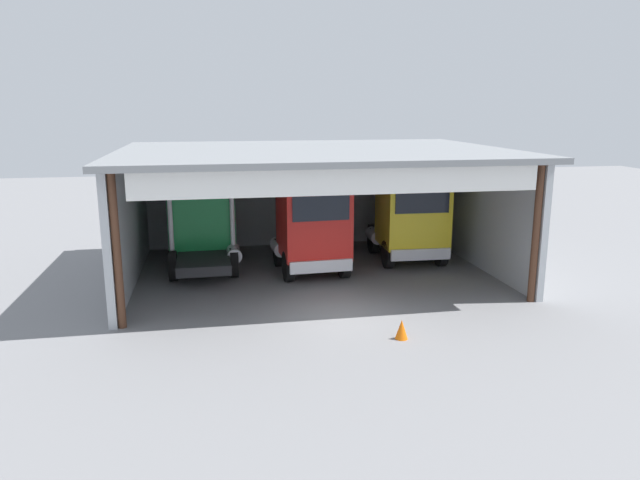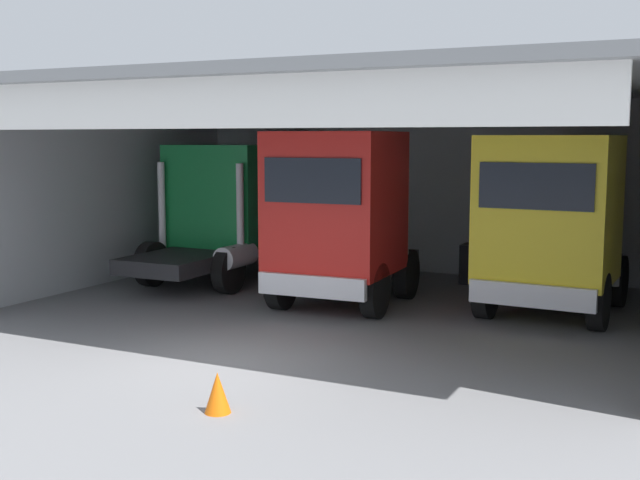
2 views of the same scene
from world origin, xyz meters
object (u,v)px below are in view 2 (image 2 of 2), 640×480
(truck_green_center_bay, at_px, (226,208))
(truck_red_center_right_bay, at_px, (339,215))
(oil_drum, at_px, (492,263))
(tool_cart, at_px, (480,264))
(truck_yellow_right_bay, at_px, (551,223))
(traffic_cone, at_px, (218,392))

(truck_green_center_bay, height_order, truck_red_center_right_bay, truck_red_center_right_bay)
(oil_drum, height_order, tool_cart, tool_cart)
(truck_yellow_right_bay, bearing_deg, oil_drum, -57.75)
(oil_drum, bearing_deg, truck_yellow_right_bay, -59.80)
(truck_red_center_right_bay, distance_m, traffic_cone, 7.16)
(truck_green_center_bay, xyz_separation_m, oil_drum, (6.30, 2.78, -1.39))
(truck_green_center_bay, xyz_separation_m, truck_yellow_right_bay, (8.35, -0.76, 0.09))
(truck_red_center_right_bay, relative_size, truck_yellow_right_bay, 0.89)
(truck_red_center_right_bay, xyz_separation_m, truck_yellow_right_bay, (4.27, 1.08, -0.07))
(truck_yellow_right_bay, distance_m, traffic_cone, 8.56)
(truck_green_center_bay, xyz_separation_m, truck_red_center_right_bay, (4.09, -1.83, 0.16))
(truck_green_center_bay, xyz_separation_m, tool_cart, (6.12, 2.23, -1.36))
(truck_green_center_bay, relative_size, traffic_cone, 9.17)
(oil_drum, distance_m, tool_cart, 0.58)
(truck_red_center_right_bay, relative_size, oil_drum, 5.03)
(truck_yellow_right_bay, distance_m, tool_cart, 4.00)
(tool_cart, relative_size, traffic_cone, 1.79)
(traffic_cone, bearing_deg, truck_green_center_bay, 122.30)
(truck_red_center_right_bay, xyz_separation_m, traffic_cone, (1.38, -6.81, -1.73))
(truck_red_center_right_bay, xyz_separation_m, tool_cart, (2.03, 4.06, -1.51))
(oil_drum, relative_size, tool_cart, 0.92)
(truck_green_center_bay, height_order, traffic_cone, truck_green_center_bay)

